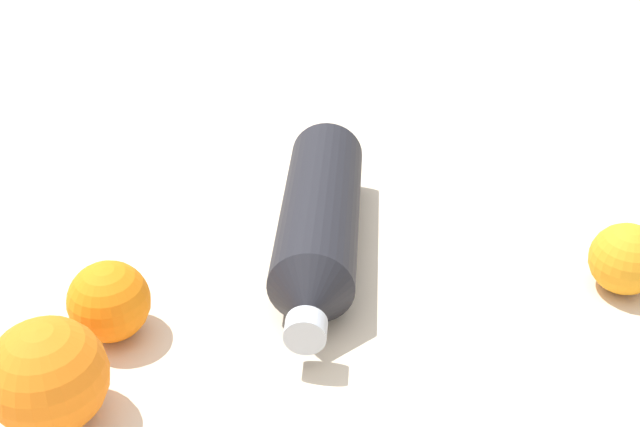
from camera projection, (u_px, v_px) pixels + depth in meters
ground_plane at (301, 268)px, 0.73m from camera, size 2.40×2.40×0.00m
water_bottle at (318, 227)px, 0.72m from camera, size 0.10×0.28×0.07m
orange_0 at (48, 376)px, 0.56m from camera, size 0.08×0.08×0.08m
orange_1 at (626, 259)px, 0.69m from camera, size 0.06×0.06×0.06m
orange_2 at (109, 301)px, 0.64m from camera, size 0.06×0.06×0.06m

